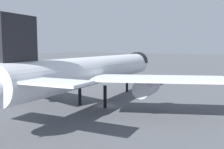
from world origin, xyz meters
TOP-DOWN VIEW (x-y plane):
  - ground at (0.00, 0.00)m, footprint 900.00×900.00m
  - airliner_near_gate at (-0.00, 3.15)m, footprint 66.77×60.00m
  - airliner_far_taxiway at (58.83, 136.93)m, footprint 36.41×32.79m

SIDE VIEW (x-z plane):
  - ground at x=0.00m, z-range 0.00..0.00m
  - airliner_far_taxiway at x=58.83m, z-range -0.62..9.79m
  - airliner_near_gate at x=0.00m, z-range -1.12..17.73m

